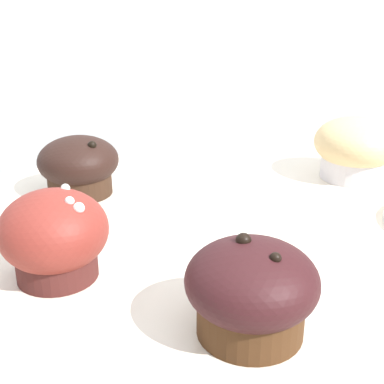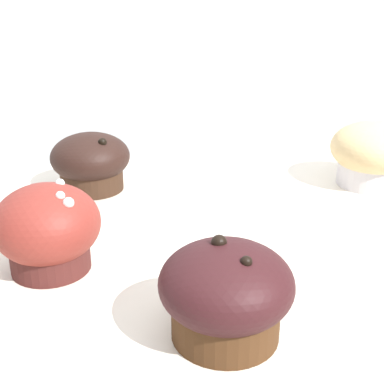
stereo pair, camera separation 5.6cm
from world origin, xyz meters
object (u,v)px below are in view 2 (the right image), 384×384
object	(u,v)px
muffin_back_right	(374,154)
muffin_back_left	(226,292)
muffin_front_center	(91,162)
muffin_front_left	(48,230)

from	to	relation	value
muffin_back_right	muffin_back_left	bearing A→B (deg)	-143.97
muffin_front_center	muffin_front_left	bearing A→B (deg)	-111.66
muffin_front_center	muffin_back_left	world-z (taller)	muffin_back_left
muffin_front_left	muffin_back_right	bearing A→B (deg)	10.16
muffin_back_left	muffin_front_left	xyz separation A→B (m)	(-0.11, 0.15, 0.00)
muffin_back_left	muffin_front_left	world-z (taller)	muffin_front_left
muffin_back_right	muffin_front_left	bearing A→B (deg)	-169.84
muffin_front_center	muffin_front_left	size ratio (longest dim) A/B	1.02
muffin_front_center	muffin_back_right	world-z (taller)	muffin_back_right
muffin_back_left	muffin_back_right	xyz separation A→B (m)	(0.31, 0.22, 0.00)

